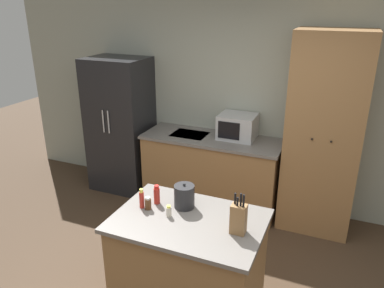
# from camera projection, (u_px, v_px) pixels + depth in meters

# --- Properties ---
(wall_back) EXTENTS (7.20, 0.06, 2.60)m
(wall_back) POSITION_uv_depth(u_px,v_px,m) (262.00, 106.00, 4.63)
(wall_back) COLOR #9EA393
(wall_back) RESTS_ON ground_plane
(refrigerator) EXTENTS (0.80, 0.65, 1.84)m
(refrigerator) POSITION_uv_depth(u_px,v_px,m) (121.00, 125.00, 5.15)
(refrigerator) COLOR black
(refrigerator) RESTS_ON ground_plane
(back_counter) EXTENTS (1.75, 0.66, 0.93)m
(back_counter) POSITION_uv_depth(u_px,v_px,m) (211.00, 171.00, 4.82)
(back_counter) COLOR olive
(back_counter) RESTS_ON ground_plane
(pantry_cabinet) EXTENTS (0.79, 0.59, 2.26)m
(pantry_cabinet) POSITION_uv_depth(u_px,v_px,m) (323.00, 135.00, 4.13)
(pantry_cabinet) COLOR olive
(pantry_cabinet) RESTS_ON ground_plane
(kitchen_island) EXTENTS (1.20, 0.83, 0.90)m
(kitchen_island) POSITION_uv_depth(u_px,v_px,m) (189.00, 265.00, 3.14)
(kitchen_island) COLOR olive
(kitchen_island) RESTS_ON ground_plane
(microwave) EXTENTS (0.44, 0.39, 0.30)m
(microwave) POSITION_uv_depth(u_px,v_px,m) (238.00, 126.00, 4.58)
(microwave) COLOR #B2B5B7
(microwave) RESTS_ON back_counter
(knife_block) EXTENTS (0.11, 0.09, 0.33)m
(knife_block) POSITION_uv_depth(u_px,v_px,m) (238.00, 218.00, 2.76)
(knife_block) COLOR olive
(knife_block) RESTS_ON kitchen_island
(spice_bottle_tall_dark) EXTENTS (0.04, 0.04, 0.17)m
(spice_bottle_tall_dark) POSITION_uv_depth(u_px,v_px,m) (142.00, 199.00, 3.11)
(spice_bottle_tall_dark) COLOR #B2281E
(spice_bottle_tall_dark) RESTS_ON kitchen_island
(spice_bottle_short_red) EXTENTS (0.05, 0.05, 0.17)m
(spice_bottle_short_red) POSITION_uv_depth(u_px,v_px,m) (157.00, 195.00, 3.18)
(spice_bottle_short_red) COLOR #B2281E
(spice_bottle_short_red) RESTS_ON kitchen_island
(spice_bottle_amber_oil) EXTENTS (0.04, 0.04, 0.10)m
(spice_bottle_amber_oil) POSITION_uv_depth(u_px,v_px,m) (169.00, 211.00, 3.00)
(spice_bottle_amber_oil) COLOR beige
(spice_bottle_amber_oil) RESTS_ON kitchen_island
(spice_bottle_green_herb) EXTENTS (0.05, 0.05, 0.11)m
(spice_bottle_green_herb) POSITION_uv_depth(u_px,v_px,m) (148.00, 203.00, 3.10)
(spice_bottle_green_herb) COLOR #563319
(spice_bottle_green_herb) RESTS_ON kitchen_island
(kettle) EXTENTS (0.17, 0.17, 0.22)m
(kettle) POSITION_uv_depth(u_px,v_px,m) (184.00, 196.00, 3.12)
(kettle) COLOR #232326
(kettle) RESTS_ON kitchen_island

